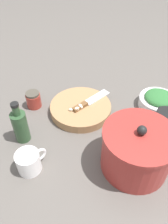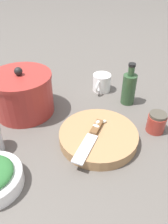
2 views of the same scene
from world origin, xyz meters
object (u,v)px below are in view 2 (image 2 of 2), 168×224
at_px(garlic_cloves, 98,124).
at_px(coffee_mug, 102,83).
at_px(honey_jar, 156,122).
at_px(stock_pot, 23,94).
at_px(cutting_board, 98,136).
at_px(chef_knife, 91,138).
at_px(oil_bottle, 129,88).

bearing_deg(garlic_cloves, coffee_mug, 52.07).
height_order(honey_jar, stock_pot, stock_pot).
relative_size(cutting_board, chef_knife, 1.46).
bearing_deg(cutting_board, stock_pot, 116.88).
bearing_deg(stock_pot, garlic_cloves, -58.32).
distance_m(cutting_board, garlic_cloves, 0.04).
height_order(chef_knife, coffee_mug, coffee_mug).
distance_m(cutting_board, stock_pot, 0.32).
xyz_separation_m(garlic_cloves, coffee_mug, (0.18, 0.22, -0.01)).
bearing_deg(oil_bottle, chef_knife, -153.40).
bearing_deg(honey_jar, garlic_cloves, 154.06).
relative_size(coffee_mug, oil_bottle, 0.57).
distance_m(chef_knife, coffee_mug, 0.35).
height_order(cutting_board, chef_knife, chef_knife).
bearing_deg(coffee_mug, cutting_board, -127.40).
xyz_separation_m(cutting_board, oil_bottle, (0.22, 0.12, 0.05)).
height_order(cutting_board, oil_bottle, oil_bottle).
bearing_deg(coffee_mug, honey_jar, -90.07).
xyz_separation_m(cutting_board, coffee_mug, (0.19, 0.25, 0.02)).
xyz_separation_m(chef_knife, oil_bottle, (0.26, 0.13, 0.03)).
distance_m(coffee_mug, honey_jar, 0.31).
bearing_deg(chef_knife, stock_pot, -15.51).
relative_size(chef_knife, garlic_cloves, 2.80).
height_order(chef_knife, garlic_cloves, garlic_cloves).
xyz_separation_m(cutting_board, chef_knife, (-0.04, -0.01, 0.02)).
bearing_deg(coffee_mug, chef_knife, -130.96).
bearing_deg(stock_pot, oil_bottle, -23.67).
bearing_deg(oil_bottle, garlic_cloves, -155.78).
bearing_deg(chef_knife, coffee_mug, -76.33).
xyz_separation_m(chef_knife, stock_pot, (-0.10, 0.29, 0.04)).
height_order(cutting_board, honey_jar, honey_jar).
distance_m(honey_jar, oil_bottle, 0.18).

